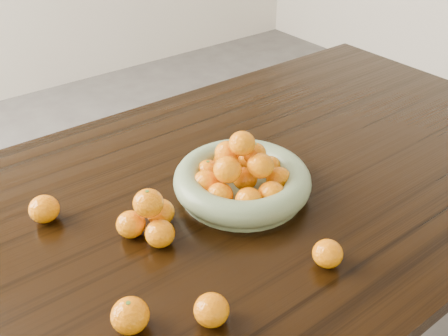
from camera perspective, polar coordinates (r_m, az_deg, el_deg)
dining_table at (r=1.20m, az=-0.59°, el=-6.37°), size 2.00×1.00×0.75m
fruit_bowl at (r=1.12m, az=2.08°, el=-1.25°), size 0.31×0.31×0.16m
orange_pyramid at (r=1.02m, az=-8.47°, el=-5.66°), size 0.13×0.12×0.11m
loose_orange_0 at (r=0.86m, az=-10.68°, el=-16.23°), size 0.06×0.06×0.06m
loose_orange_1 at (r=0.85m, az=-1.45°, el=-15.92°), size 0.06×0.06×0.06m
loose_orange_2 at (r=0.97m, az=11.75°, el=-9.56°), size 0.06×0.06×0.05m
loose_orange_3 at (r=1.11m, az=-19.87°, el=-4.43°), size 0.06×0.06×0.06m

